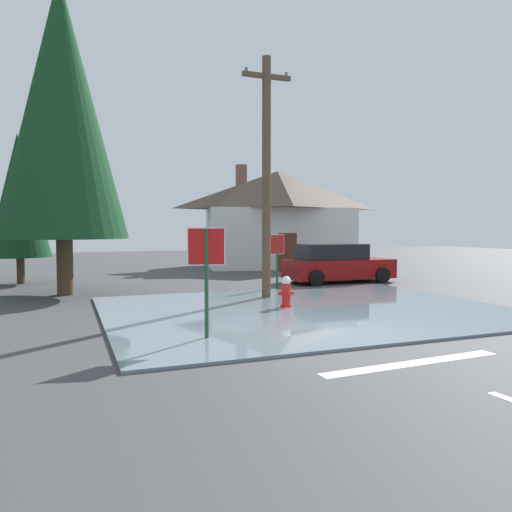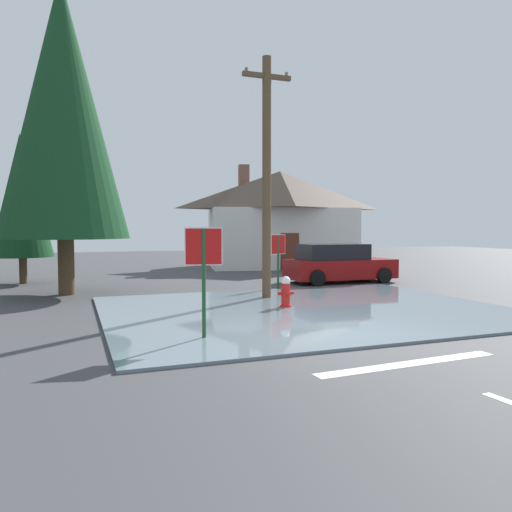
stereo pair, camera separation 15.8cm
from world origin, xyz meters
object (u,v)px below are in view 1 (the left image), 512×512
Objects in this scene: utility_pole at (266,174)px; house at (277,217)px; fire_hydrant at (286,293)px; parked_car at (337,264)px; stop_sign_near at (206,260)px; pine_tree_tall_left at (19,196)px; pine_tree_short_left at (61,108)px; stop_sign_far at (277,250)px.

house is at bearing 64.73° from utility_pole.
fire_hydrant is 0.10× the size of house.
house is 2.12× the size of parked_car.
house is (5.85, 13.91, 2.44)m from fire_hydrant.
parked_car is (-1.05, -8.54, -2.13)m from house.
pine_tree_tall_left is at bearing 109.11° from stop_sign_near.
fire_hydrant is (3.12, 2.95, -1.17)m from stop_sign_near.
pine_tree_short_left is at bearing 137.12° from fire_hydrant.
utility_pole is 1.25× the size of pine_tree_tall_left.
fire_hydrant is 7.21m from parked_car.
pine_tree_short_left is at bearing 170.90° from stop_sign_far.
fire_hydrant is at bearing 43.40° from stop_sign_near.
house reaches higher than stop_sign_far.
stop_sign_near is at bearing -70.89° from pine_tree_tall_left.
house is (4.29, 9.74, 1.46)m from stop_sign_far.
utility_pole reaches higher than house.
fire_hydrant is at bearing -52.05° from pine_tree_tall_left.
utility_pole reaches higher than parked_car.
utility_pole is 1.68× the size of parked_car.
stop_sign_near is 1.12× the size of stop_sign_far.
pine_tree_short_left is at bearing -179.88° from parked_car.
house is at bearing 66.23° from stop_sign_far.
stop_sign_far is at bearing 58.53° from utility_pole.
pine_tree_tall_left is (-4.33, 12.49, 1.95)m from stop_sign_near.
parked_car is (3.24, 1.20, -0.67)m from stop_sign_far.
pine_tree_tall_left is (-7.66, 7.56, -0.39)m from utility_pole.
stop_sign_far is at bearing -9.10° from pine_tree_short_left.
utility_pole is 13.23m from house.
parked_car is 11.89m from pine_tree_short_left.
fire_hydrant is 15.29m from house.
stop_sign_far is at bearing -30.80° from pine_tree_tall_left.
fire_hydrant is 12.50m from pine_tree_tall_left.
stop_sign_near is 0.24× the size of house.
pine_tree_tall_left is at bearing 149.20° from stop_sign_far.
parked_car reaches higher than fire_hydrant.
pine_tree_tall_left is (-7.44, 9.54, 3.12)m from fire_hydrant.
pine_tree_short_left reaches higher than utility_pole.
pine_tree_short_left is (-11.61, -8.57, 3.35)m from house.
utility_pole reaches higher than stop_sign_near.
utility_pole is at bearing -121.47° from stop_sign_far.
stop_sign_near is 0.30× the size of utility_pole.
pine_tree_short_left reaches higher than pine_tree_tall_left.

